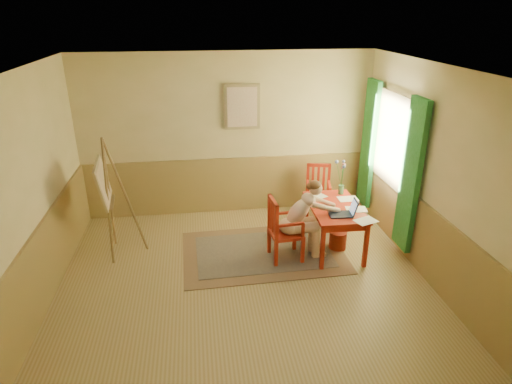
{
  "coord_description": "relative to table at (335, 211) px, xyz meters",
  "views": [
    {
      "loc": [
        -0.53,
        -4.97,
        3.42
      ],
      "look_at": [
        0.25,
        0.55,
        1.05
      ],
      "focal_mm": 30.4,
      "sensor_mm": 36.0,
      "label": 1
    }
  ],
  "objects": [
    {
      "name": "room",
      "position": [
        -1.45,
        -0.63,
        0.77
      ],
      "size": [
        5.04,
        4.54,
        2.84
      ],
      "color": "tan",
      "rests_on": "ground"
    },
    {
      "name": "wainscot",
      "position": [
        -1.45,
        0.17,
        -0.13
      ],
      "size": [
        5.0,
        4.5,
        1.0
      ],
      "color": "tan",
      "rests_on": "room"
    },
    {
      "name": "window",
      "position": [
        0.97,
        0.47,
        0.71
      ],
      "size": [
        0.12,
        2.01,
        2.2
      ],
      "color": "white",
      "rests_on": "room"
    },
    {
      "name": "wall_portrait",
      "position": [
        -1.2,
        1.57,
        1.27
      ],
      "size": [
        0.6,
        0.05,
        0.76
      ],
      "color": "#988458",
      "rests_on": "room"
    },
    {
      "name": "rug",
      "position": [
        -1.07,
        0.03,
        -0.62
      ],
      "size": [
        2.44,
        1.66,
        0.02
      ],
      "color": "#8C7251",
      "rests_on": "room"
    },
    {
      "name": "table",
      "position": [
        0.0,
        0.0,
        0.0
      ],
      "size": [
        0.75,
        1.22,
        0.72
      ],
      "color": "#B62D19",
      "rests_on": "room"
    },
    {
      "name": "chair_left",
      "position": [
        -0.82,
        -0.18,
        -0.15
      ],
      "size": [
        0.48,
        0.47,
        0.97
      ],
      "color": "#B62D19",
      "rests_on": "room"
    },
    {
      "name": "chair_back",
      "position": [
        0.06,
        1.11,
        -0.16
      ],
      "size": [
        0.5,
        0.51,
        0.94
      ],
      "color": "#B62D19",
      "rests_on": "room"
    },
    {
      "name": "figure",
      "position": [
        -0.52,
        -0.16,
        0.03
      ],
      "size": [
        0.9,
        0.42,
        1.2
      ],
      "color": "beige",
      "rests_on": "room"
    },
    {
      "name": "laptop",
      "position": [
        0.04,
        -0.31,
        0.14
      ],
      "size": [
        0.4,
        0.26,
        0.23
      ],
      "color": "#1E2338",
      "rests_on": "table"
    },
    {
      "name": "papers",
      "position": [
        0.16,
        -0.03,
        0.09
      ],
      "size": [
        0.81,
        1.22,
        0.0
      ],
      "color": "white",
      "rests_on": "table"
    },
    {
      "name": "vase",
      "position": [
        0.23,
        0.45,
        0.34
      ],
      "size": [
        0.19,
        0.27,
        0.55
      ],
      "color": "#3F724C",
      "rests_on": "table"
    },
    {
      "name": "wastebasket",
      "position": [
        0.08,
        -0.0,
        -0.49
      ],
      "size": [
        0.3,
        0.3,
        0.28
      ],
      "primitive_type": "cylinder",
      "rotation": [
        0.0,
        0.0,
        0.17
      ],
      "color": "#9D321F",
      "rests_on": "room"
    },
    {
      "name": "easel",
      "position": [
        -3.29,
        0.34,
        0.44
      ],
      "size": [
        0.63,
        0.81,
        1.81
      ],
      "color": "olive",
      "rests_on": "room"
    }
  ]
}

